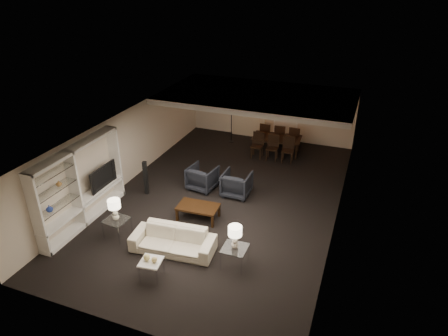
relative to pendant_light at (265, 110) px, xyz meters
name	(u,v)px	position (x,y,z in m)	size (l,w,h in m)	color
floor	(224,199)	(-0.30, -3.50, -1.92)	(11.00, 11.00, 0.00)	black
ceiling	(224,125)	(-0.30, -3.50, 0.58)	(7.00, 11.00, 0.02)	silver
wall_back	(270,110)	(-0.30, 2.00, -0.67)	(7.00, 0.02, 2.50)	beige
wall_front	(122,281)	(-0.30, -9.00, -0.67)	(7.00, 0.02, 2.50)	beige
wall_left	(127,147)	(-3.80, -3.50, -0.67)	(0.02, 11.00, 2.50)	beige
wall_right	(341,183)	(3.20, -3.50, -0.67)	(0.02, 11.00, 2.50)	beige
ceiling_soffit	(258,97)	(-0.30, 0.00, 0.48)	(7.00, 4.00, 0.20)	silver
curtains	(249,109)	(-1.20, 1.92, -0.72)	(1.50, 0.12, 2.40)	beige
door	(286,117)	(0.40, 1.97, -0.87)	(0.90, 0.05, 2.10)	silver
painting	(321,109)	(1.80, 1.96, -0.37)	(0.95, 0.04, 0.65)	#142D38
media_unit	(81,186)	(-3.61, -6.10, -0.74)	(0.38, 3.40, 2.35)	white
pendant_light	(265,110)	(0.00, 0.00, 0.00)	(0.52, 0.52, 0.24)	#D8591E
sofa	(173,240)	(-0.61, -6.42, -1.60)	(2.17, 0.85, 0.63)	beige
coffee_table	(198,212)	(-0.61, -4.82, -1.71)	(1.19, 0.70, 0.43)	black
armchair_left	(203,178)	(-1.21, -3.12, -1.52)	(0.86, 0.89, 0.81)	black
armchair_right	(237,184)	(-0.01, -3.12, -1.52)	(0.86, 0.89, 0.81)	black
side_table_left	(117,228)	(-2.31, -6.42, -1.64)	(0.60, 0.60, 0.56)	white
side_table_right	(235,257)	(1.09, -6.42, -1.64)	(0.60, 0.60, 0.56)	white
table_lamp_left	(115,210)	(-2.31, -6.42, -1.05)	(0.34, 0.34, 0.62)	beige
table_lamp_right	(235,237)	(1.09, -6.42, -1.05)	(0.34, 0.34, 0.62)	beige
marble_table	(152,269)	(-0.61, -7.52, -1.67)	(0.50, 0.50, 0.50)	white
gold_gourd_a	(147,257)	(-0.71, -7.52, -1.34)	(0.16, 0.16, 0.16)	#ECDC7D
gold_gourd_b	(154,260)	(-0.51, -7.52, -1.35)	(0.14, 0.14, 0.14)	#E2CA77
television	(100,176)	(-3.58, -5.28, -0.84)	(0.15, 1.15, 0.66)	black
vase_blue	(49,208)	(-3.61, -7.33, -0.77)	(0.18, 0.18, 0.19)	#223894
vase_amber	(59,183)	(-3.61, -6.86, -0.28)	(0.15, 0.15, 0.16)	#A97638
floor_speaker	(146,178)	(-2.78, -4.09, -1.34)	(0.13, 0.13, 1.15)	black
dining_table	(276,145)	(0.38, 0.53, -1.59)	(1.88, 1.05, 0.66)	black
chair_nl	(257,146)	(-0.22, -0.12, -1.43)	(0.45, 0.45, 0.98)	black
chair_nm	(272,148)	(0.38, -0.12, -1.43)	(0.45, 0.45, 0.98)	black
chair_nr	(288,150)	(0.98, -0.12, -1.43)	(0.45, 0.45, 0.98)	black
chair_fl	(266,134)	(-0.22, 1.18, -1.43)	(0.45, 0.45, 0.98)	black
chair_fm	(280,136)	(0.38, 1.18, -1.43)	(0.45, 0.45, 0.98)	black
chair_fr	(295,138)	(0.98, 1.18, -1.43)	(0.45, 0.45, 0.98)	black
floor_lamp	(231,126)	(-1.69, 1.01, -1.20)	(0.21, 0.21, 1.43)	black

